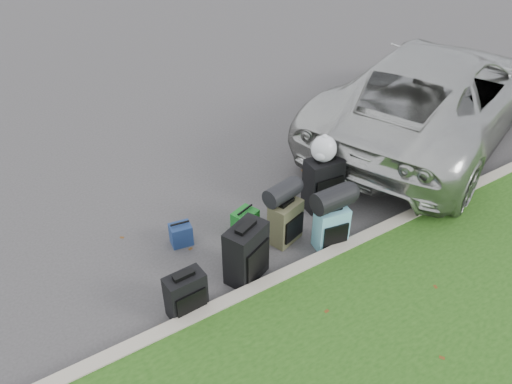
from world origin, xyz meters
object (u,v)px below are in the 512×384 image
suv (435,94)px  suitcase_teal (331,228)px  suitcase_small_black (186,295)px  suitcase_olive (285,222)px  tote_navy (181,234)px  suitcase_large_black_right (323,184)px  tote_green (245,223)px  suitcase_large_black_left (246,253)px

suv → suitcase_teal: (-3.60, -1.49, -0.53)m
suitcase_small_black → suitcase_olive: (1.73, 0.46, 0.02)m
suitcase_teal → tote_navy: bearing=156.8°
suitcase_large_black_right → suitcase_small_black: bearing=-156.8°
suv → tote_green: size_ratio=16.12×
suitcase_olive → tote_navy: (-1.25, 0.71, -0.16)m
suitcase_large_black_left → suitcase_olive: (0.83, 0.33, -0.08)m
suv → tote_green: 4.53m
suitcase_small_black → tote_green: bearing=30.6°
suitcase_small_black → tote_navy: 1.27m
suitcase_large_black_left → suitcase_small_black: bearing=165.5°
suv → suitcase_large_black_left: suv is taller
suitcase_small_black → tote_green: suitcase_small_black is taller
tote_green → suitcase_large_black_left: bearing=-139.5°
suitcase_olive → tote_green: bearing=116.2°
suv → tote_green: bearing=77.4°
suitcase_small_black → suitcase_teal: (2.17, 0.02, 0.02)m
suitcase_olive → suitcase_teal: size_ratio=1.01×
suv → suitcase_small_black: size_ratio=10.54×
suv → suitcase_large_black_right: bearing=81.9°
suitcase_olive → suitcase_large_black_right: (0.93, 0.35, 0.10)m
suv → suitcase_large_black_right: suv is taller
tote_green → tote_navy: tote_green is taller
suitcase_olive → tote_navy: suitcase_olive is taller
tote_green → suv: bearing=-10.8°
suv → suitcase_large_black_right: size_ratio=7.43×
tote_navy → tote_green: bearing=-9.0°
suitcase_large_black_right → tote_navy: bearing=177.0°
suitcase_olive → tote_green: suitcase_olive is taller
suv → suitcase_olive: (-4.04, -1.05, -0.53)m
tote_green → tote_navy: (-0.86, 0.29, -0.03)m
suitcase_large_black_left → tote_green: size_ratio=2.10×
suitcase_large_black_right → suitcase_olive: bearing=-153.2°
suitcase_teal → suitcase_large_black_right: bearing=69.1°
suitcase_large_black_right → suitcase_large_black_left: bearing=-152.7°
suitcase_small_black → suitcase_olive: bearing=12.3°
suv → tote_navy: (-5.29, -0.34, -0.68)m
suitcase_small_black → suitcase_olive: suitcase_olive is taller
suv → suitcase_large_black_right: (-3.11, -0.70, -0.43)m
suv → tote_navy: size_ratio=19.55×
suitcase_large_black_right → tote_navy: 2.22m
suitcase_teal → tote_navy: (-1.69, 1.15, -0.15)m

